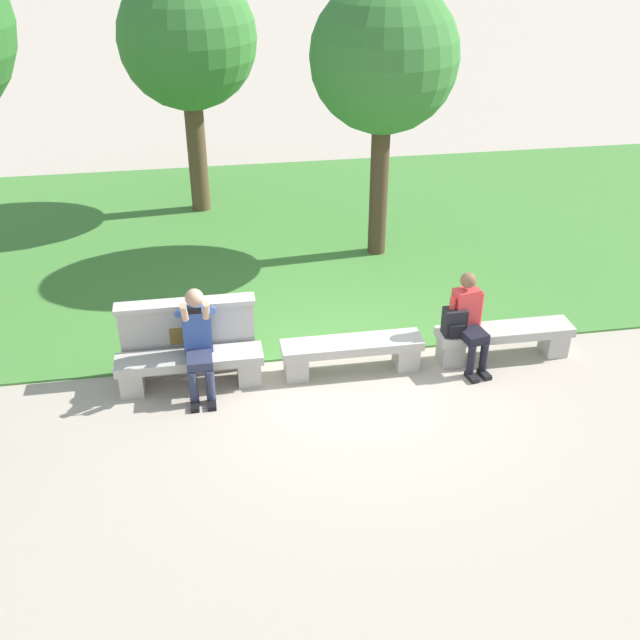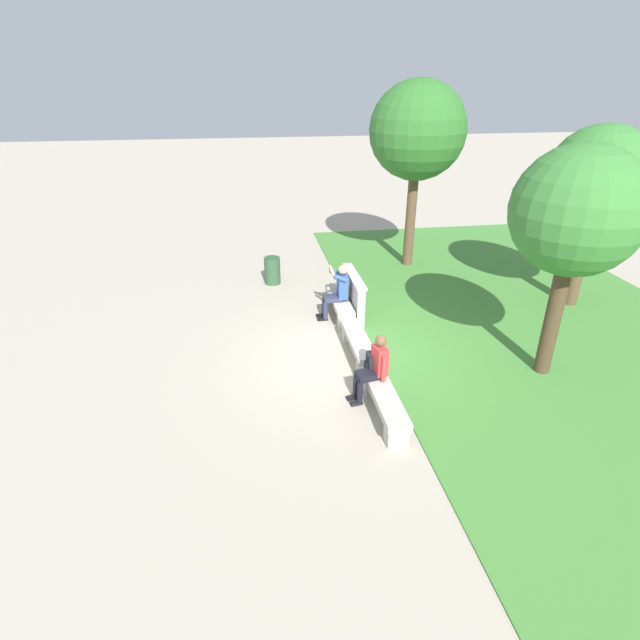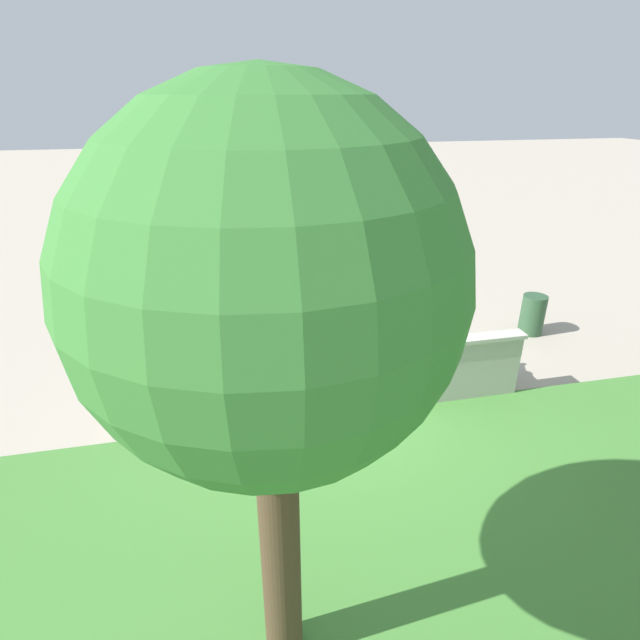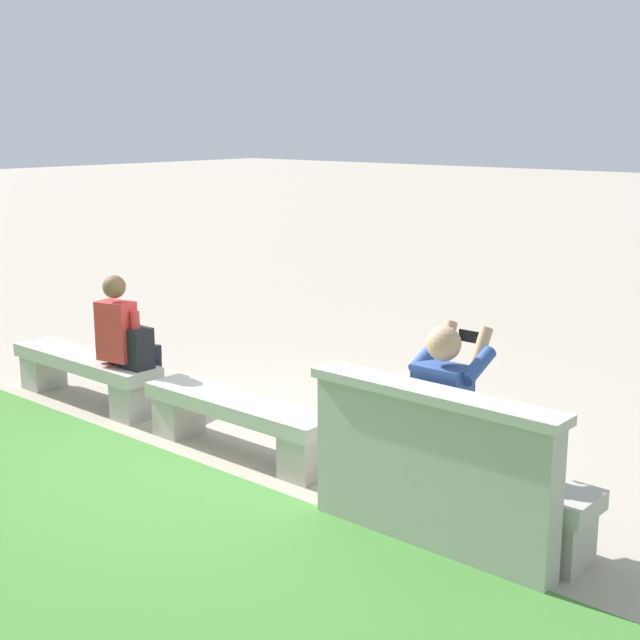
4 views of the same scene
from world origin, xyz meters
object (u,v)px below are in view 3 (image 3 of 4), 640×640
person_photographer (447,342)px  person_distant (221,370)px  backpack (234,373)px  bench_mid (184,401)px  tree_behind_wall (268,290)px  bench_near (326,384)px  trash_bin (533,314)px  bench_main (453,369)px

person_photographer → person_distant: (3.37, 0.01, -0.06)m
person_distant → backpack: size_ratio=2.94×
bench_mid → person_photographer: person_photographer is taller
bench_mid → tree_behind_wall: bearing=104.5°
person_distant → tree_behind_wall: size_ratio=0.29×
bench_near → person_photographer: size_ratio=1.35×
backpack → bench_near: bearing=177.9°
bench_mid → trash_bin: 6.50m
trash_bin → tree_behind_wall: bearing=41.9°
backpack → trash_bin: backpack is taller
bench_near → person_photographer: person_photographer is taller
bench_near → backpack: 1.34m
bench_mid → person_distant: bearing=-173.1°
person_photographer → tree_behind_wall: (3.02, 3.51, 2.41)m
person_photographer → bench_main: bearing=148.3°
trash_bin → person_distant: bearing=13.4°
bench_near → backpack: bearing=-2.1°
bench_near → bench_mid: same height
bench_near → trash_bin: 4.55m
person_photographer → backpack: (3.19, 0.03, -0.11)m
person_distant → bench_mid: bearing=6.9°
bench_main → person_photographer: (0.13, -0.08, 0.44)m
bench_main → bench_mid: same height
bench_near → trash_bin: (-4.32, -1.45, 0.08)m
tree_behind_wall → bench_main: bearing=-132.5°
bench_main → person_photographer: size_ratio=1.35×
bench_main → tree_behind_wall: bearing=47.5°
backpack → trash_bin: (-5.62, -1.40, -0.25)m
backpack → person_distant: bearing=-5.5°
bench_near → tree_behind_wall: 4.61m
bench_main → trash_bin: (-2.30, -1.45, 0.08)m
person_distant → tree_behind_wall: bearing=95.7°
tree_behind_wall → backpack: bearing=-87.2°
bench_main → backpack: (3.32, -0.05, 0.33)m
person_photographer → trash_bin: (-2.43, -1.37, -0.36)m
bench_main → bench_near: 2.02m
person_photographer → trash_bin: size_ratio=1.76×
bench_near → person_photographer: 1.94m
person_distant → trash_bin: bearing=-166.6°
backpack → tree_behind_wall: bearing=92.8°
bench_main → bench_mid: bearing=0.0°
bench_main → bench_mid: size_ratio=1.00×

